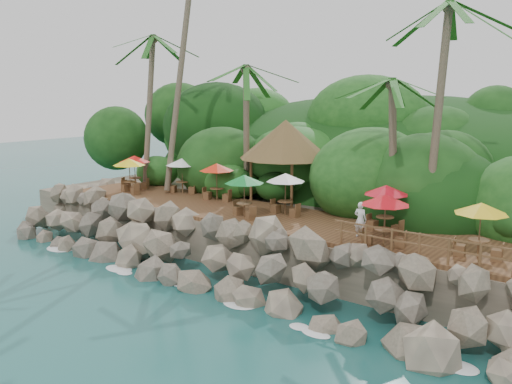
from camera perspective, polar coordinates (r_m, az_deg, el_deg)
The scene contains 12 objects.
ground at distance 24.33m, azimuth -8.80°, elevation -10.00°, with size 140.00×140.00×0.00m, color #19514F.
land_base at distance 36.45m, azimuth 9.66°, elevation -1.31°, with size 32.00×25.20×2.10m, color gray.
jungle_hill at distance 43.30m, azimuth 14.30°, elevation -1.00°, with size 44.80×28.00×15.40m, color #143811.
seawall at distance 25.29m, azimuth -5.58°, elevation -6.36°, with size 29.00×4.00×2.30m, color gray, non-canonical shape.
terrace at distance 27.96m, azimuth 0.00°, elevation -2.42°, with size 26.00×5.00×0.20m, color brown.
jungle_foliage at distance 35.82m, azimuth 8.85°, elevation -3.22°, with size 44.00×16.00×12.00m, color #143811, non-canonical shape.
foam_line at distance 24.51m, azimuth -8.29°, elevation -9.75°, with size 25.20×0.80×0.06m.
palms at distance 28.71m, azimuth 5.75°, elevation 16.74°, with size 33.19×7.07×15.39m.
palapa at distance 30.84m, azimuth 3.13°, elevation 5.57°, with size 5.24×5.24×4.60m.
dining_clusters at distance 27.83m, azimuth -0.46°, elevation 1.46°, with size 23.60×5.15×2.14m.
railing at distance 21.23m, azimuth 16.83°, elevation -5.19°, with size 7.20×0.10×1.00m.
waiter at distance 23.63m, azimuth 10.93°, elevation -2.88°, with size 0.57×0.37×1.56m, color white.
Camera 1 is at (16.64, -15.55, 8.57)m, focal length 38.00 mm.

